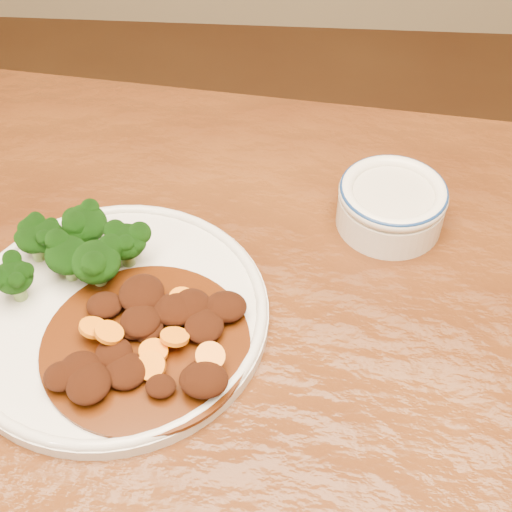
{
  "coord_description": "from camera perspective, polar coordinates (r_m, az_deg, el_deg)",
  "views": [
    {
      "loc": [
        -0.01,
        -0.33,
        1.29
      ],
      "look_at": [
        -0.04,
        0.15,
        0.77
      ],
      "focal_mm": 50.0,
      "sensor_mm": 36.0,
      "label": 1
    }
  ],
  "objects": [
    {
      "name": "dinner_plate",
      "position": [
        0.69,
        -11.25,
        -4.52
      ],
      "size": [
        0.29,
        0.29,
        0.02
      ],
      "rotation": [
        0.0,
        0.0,
        0.21
      ],
      "color": "silver",
      "rests_on": "dining_table"
    },
    {
      "name": "mince_stew",
      "position": [
        0.65,
        -8.61,
        -6.49
      ],
      "size": [
        0.19,
        0.19,
        0.03
      ],
      "color": "#451F07",
      "rests_on": "dinner_plate"
    },
    {
      "name": "broccoli_florets",
      "position": [
        0.71,
        -14.37,
        0.63
      ],
      "size": [
        0.13,
        0.11,
        0.05
      ],
      "color": "#7DA254",
      "rests_on": "dinner_plate"
    },
    {
      "name": "dip_bowl",
      "position": [
        0.77,
        10.78,
        4.16
      ],
      "size": [
        0.11,
        0.11,
        0.05
      ],
      "rotation": [
        0.0,
        0.0,
        0.16
      ],
      "color": "white",
      "rests_on": "dining_table"
    },
    {
      "name": "dining_table",
      "position": [
        0.7,
        2.62,
        -14.91
      ],
      "size": [
        1.59,
        1.06,
        0.75
      ],
      "rotation": [
        0.0,
        0.0,
        -0.11
      ],
      "color": "#5E2F10",
      "rests_on": "ground"
    }
  ]
}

